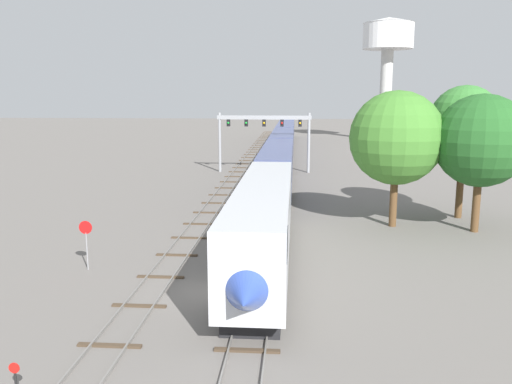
# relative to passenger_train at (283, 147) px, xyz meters

# --- Properties ---
(ground_plane) EXTENTS (400.00, 400.00, 0.00)m
(ground_plane) POSITION_rel_passenger_train_xyz_m (-2.00, -49.42, -2.61)
(ground_plane) COLOR slate
(track_main) EXTENTS (2.60, 200.00, 0.16)m
(track_main) POSITION_rel_passenger_train_xyz_m (0.00, 10.58, -2.54)
(track_main) COLOR slate
(track_main) RESTS_ON ground
(track_near) EXTENTS (2.60, 160.00, 0.16)m
(track_near) POSITION_rel_passenger_train_xyz_m (-5.50, -9.42, -2.54)
(track_near) COLOR slate
(track_near) RESTS_ON ground
(passenger_train) EXTENTS (3.04, 111.32, 4.80)m
(passenger_train) POSITION_rel_passenger_train_xyz_m (0.00, 0.00, 0.00)
(passenger_train) COLOR silver
(passenger_train) RESTS_ON ground
(signal_gantry) EXTENTS (12.10, 0.49, 7.65)m
(signal_gantry) POSITION_rel_passenger_train_xyz_m (-2.25, -6.99, 3.03)
(signal_gantry) COLOR #999BA0
(signal_gantry) RESTS_ON ground
(water_tower) EXTENTS (10.90, 10.90, 26.19)m
(water_tower) POSITION_rel_passenger_train_xyz_m (21.34, 43.55, 18.36)
(water_tower) COLOR beige
(water_tower) RESTS_ON ground
(stop_sign) EXTENTS (0.76, 0.08, 2.88)m
(stop_sign) POSITION_rel_passenger_train_xyz_m (-10.00, -46.40, -0.74)
(stop_sign) COLOR gray
(stop_sign) RESTS_ON ground
(trackside_tree_left) EXTENTS (6.63, 6.63, 9.99)m
(trackside_tree_left) POSITION_rel_passenger_train_xyz_m (14.96, -35.99, 4.05)
(trackside_tree_left) COLOR brown
(trackside_tree_left) RESTS_ON ground
(trackside_tree_mid) EXTENTS (6.99, 6.99, 10.24)m
(trackside_tree_mid) POSITION_rel_passenger_train_xyz_m (9.26, -34.78, 4.11)
(trackside_tree_mid) COLOR brown
(trackside_tree_mid) RESTS_ON ground
(trackside_tree_right) EXTENTS (5.45, 5.45, 10.66)m
(trackside_tree_right) POSITION_rel_passenger_train_xyz_m (15.13, -31.50, 5.27)
(trackside_tree_right) COLOR brown
(trackside_tree_right) RESTS_ON ground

